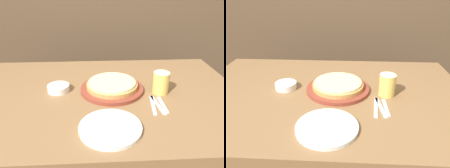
# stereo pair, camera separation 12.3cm
# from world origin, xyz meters

# --- Properties ---
(dining_table) EXTENTS (1.57, 1.04, 0.74)m
(dining_table) POSITION_xyz_m (0.00, 0.00, 0.37)
(dining_table) COLOR olive
(dining_table) RESTS_ON ground_plane
(pizza_on_board) EXTENTS (0.36, 0.36, 0.06)m
(pizza_on_board) POSITION_xyz_m (0.05, 0.02, 0.77)
(pizza_on_board) COLOR brown
(pizza_on_board) RESTS_ON dining_table
(beer_glass) EXTENTS (0.09, 0.09, 0.12)m
(beer_glass) POSITION_xyz_m (0.32, -0.02, 0.81)
(beer_glass) COLOR #E5C65B
(beer_glass) RESTS_ON dining_table
(dinner_plate) EXTENTS (0.27, 0.27, 0.02)m
(dinner_plate) POSITION_xyz_m (0.03, -0.33, 0.75)
(dinner_plate) COLOR white
(dinner_plate) RESTS_ON dining_table
(side_bowl) EXTENTS (0.12, 0.12, 0.04)m
(side_bowl) POSITION_xyz_m (-0.25, 0.03, 0.76)
(side_bowl) COLOR white
(side_bowl) RESTS_ON dining_table
(fork) EXTENTS (0.04, 0.18, 0.00)m
(fork) POSITION_xyz_m (0.25, -0.15, 0.75)
(fork) COLOR silver
(fork) RESTS_ON dining_table
(dinner_knife) EXTENTS (0.04, 0.18, 0.00)m
(dinner_knife) POSITION_xyz_m (0.28, -0.15, 0.75)
(dinner_knife) COLOR silver
(dinner_knife) RESTS_ON dining_table
(spoon) EXTENTS (0.02, 0.16, 0.00)m
(spoon) POSITION_xyz_m (0.30, -0.15, 0.75)
(spoon) COLOR silver
(spoon) RESTS_ON dining_table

